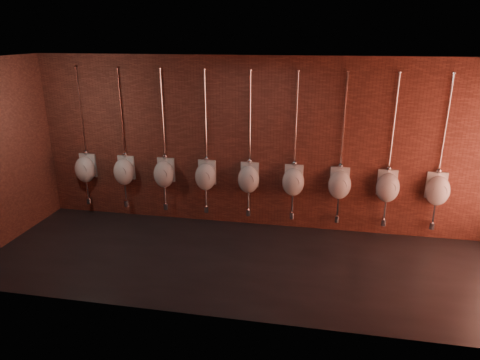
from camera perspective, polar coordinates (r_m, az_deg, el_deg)
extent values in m
plane|color=black|center=(7.16, 0.39, -10.79)|extent=(8.50, 8.50, 0.00)
cube|color=black|center=(6.23, 0.46, 15.70)|extent=(8.50, 3.00, 0.04)
cube|color=brown|center=(7.94, 2.34, 4.71)|extent=(8.50, 0.04, 3.20)
cube|color=brown|center=(5.13, -2.54, -3.43)|extent=(8.50, 0.04, 3.20)
ellipsoid|color=white|center=(9.12, -19.97, 1.32)|extent=(0.42, 0.37, 0.53)
cube|color=white|center=(9.22, -19.59, 1.89)|extent=(0.35, 0.05, 0.48)
cylinder|color=#9B9B9B|center=(9.00, -20.41, 1.26)|extent=(0.24, 0.03, 0.24)
cylinder|color=silver|center=(8.97, -20.41, 8.41)|extent=(0.03, 0.03, 1.72)
sphere|color=silver|center=(9.12, -19.87, 3.50)|extent=(0.10, 0.10, 0.10)
cylinder|color=silver|center=(8.87, -21.05, 13.85)|extent=(0.06, 0.06, 0.01)
cylinder|color=silver|center=(9.24, -19.69, -1.09)|extent=(0.04, 0.04, 0.40)
cylinder|color=silver|center=(9.33, -19.51, -2.59)|extent=(0.10, 0.10, 0.13)
cylinder|color=silver|center=(9.40, -19.25, -2.40)|extent=(0.04, 0.18, 0.04)
ellipsoid|color=white|center=(8.73, -15.24, 1.05)|extent=(0.42, 0.37, 0.53)
cube|color=white|center=(8.84, -14.89, 1.65)|extent=(0.35, 0.05, 0.48)
cylinder|color=#9B9B9B|center=(8.61, -15.63, 0.98)|extent=(0.24, 0.03, 0.24)
cylinder|color=silver|center=(8.57, -15.56, 8.46)|extent=(0.03, 0.03, 1.72)
sphere|color=silver|center=(8.73, -15.13, 3.33)|extent=(0.10, 0.10, 0.10)
cylinder|color=silver|center=(8.47, -16.08, 14.17)|extent=(0.06, 0.06, 0.01)
cylinder|color=silver|center=(8.86, -15.01, -1.45)|extent=(0.04, 0.04, 0.40)
cylinder|color=silver|center=(8.95, -14.87, -3.01)|extent=(0.10, 0.10, 0.13)
cylinder|color=silver|center=(9.03, -14.64, -2.81)|extent=(0.04, 0.18, 0.04)
ellipsoid|color=white|center=(8.41, -10.11, 0.75)|extent=(0.42, 0.37, 0.53)
cube|color=white|center=(8.52, -9.82, 1.38)|extent=(0.35, 0.05, 0.48)
cylinder|color=#9B9B9B|center=(8.28, -10.44, 0.68)|extent=(0.24, 0.03, 0.24)
cylinder|color=silver|center=(8.24, -10.28, 8.45)|extent=(0.03, 0.03, 1.72)
sphere|color=silver|center=(8.41, -9.99, 3.12)|extent=(0.10, 0.10, 0.10)
cylinder|color=silver|center=(8.14, -10.64, 14.40)|extent=(0.06, 0.06, 0.01)
cylinder|color=silver|center=(8.55, -9.95, -1.84)|extent=(0.04, 0.04, 0.40)
cylinder|color=silver|center=(8.64, -9.86, -3.45)|extent=(0.10, 0.10, 0.13)
cylinder|color=silver|center=(8.72, -9.66, -3.24)|extent=(0.04, 0.18, 0.04)
ellipsoid|color=white|center=(8.16, -4.62, 0.43)|extent=(0.42, 0.37, 0.53)
cube|color=white|center=(8.27, -4.39, 1.07)|extent=(0.35, 0.05, 0.48)
cylinder|color=#9B9B9B|center=(8.03, -4.88, 0.35)|extent=(0.24, 0.03, 0.24)
cylinder|color=silver|center=(7.99, -4.62, 8.36)|extent=(0.03, 0.03, 1.72)
sphere|color=silver|center=(8.16, -4.49, 2.87)|extent=(0.10, 0.10, 0.10)
cylinder|color=silver|center=(7.88, -4.79, 14.50)|extent=(0.06, 0.06, 0.01)
cylinder|color=silver|center=(8.30, -4.55, -2.24)|extent=(0.04, 0.04, 0.40)
cylinder|color=silver|center=(8.40, -4.50, -3.89)|extent=(0.10, 0.10, 0.13)
cylinder|color=silver|center=(8.48, -4.35, -3.66)|extent=(0.04, 0.18, 0.04)
ellipsoid|color=white|center=(7.99, 1.15, 0.08)|extent=(0.42, 0.37, 0.53)
cube|color=white|center=(8.11, 1.31, 0.75)|extent=(0.35, 0.05, 0.48)
cylinder|color=#9B9B9B|center=(7.86, 0.99, -0.01)|extent=(0.24, 0.03, 0.24)
cylinder|color=silver|center=(7.82, 1.35, 8.18)|extent=(0.03, 0.03, 1.72)
sphere|color=silver|center=(7.99, 1.29, 2.57)|extent=(0.10, 0.10, 0.10)
cylinder|color=silver|center=(7.70, 1.40, 14.46)|extent=(0.06, 0.06, 0.01)
cylinder|color=silver|center=(8.14, 1.13, -2.63)|extent=(0.04, 0.04, 0.40)
cylinder|color=silver|center=(8.23, 1.12, -4.31)|extent=(0.10, 0.10, 0.13)
cylinder|color=silver|center=(8.31, 1.22, -4.08)|extent=(0.04, 0.18, 0.04)
ellipsoid|color=white|center=(7.91, 7.11, -0.28)|extent=(0.42, 0.37, 0.53)
cube|color=white|center=(8.02, 7.19, 0.40)|extent=(0.35, 0.05, 0.48)
cylinder|color=#9B9B9B|center=(7.77, 7.05, -0.37)|extent=(0.24, 0.03, 0.24)
cylinder|color=silver|center=(7.73, 7.51, 7.90)|extent=(0.03, 0.03, 1.72)
sphere|color=silver|center=(7.91, 7.26, 2.24)|extent=(0.10, 0.10, 0.10)
cylinder|color=silver|center=(7.61, 7.79, 14.25)|extent=(0.06, 0.06, 0.01)
cylinder|color=silver|center=(8.05, 6.99, -3.01)|extent=(0.04, 0.04, 0.40)
cylinder|color=silver|center=(8.15, 6.92, -4.71)|extent=(0.10, 0.10, 0.13)
cylinder|color=silver|center=(8.23, 6.96, -4.46)|extent=(0.04, 0.18, 0.04)
ellipsoid|color=white|center=(7.91, 13.13, -0.64)|extent=(0.42, 0.37, 0.53)
cube|color=white|center=(8.02, 13.13, 0.05)|extent=(0.35, 0.05, 0.48)
cylinder|color=#9B9B9B|center=(7.77, 13.18, -0.74)|extent=(0.24, 0.03, 0.24)
cylinder|color=silver|center=(7.73, 13.72, 7.53)|extent=(0.03, 0.03, 1.72)
sphere|color=silver|center=(7.91, 13.28, 1.88)|extent=(0.10, 0.10, 0.10)
cylinder|color=silver|center=(7.62, 14.24, 13.86)|extent=(0.06, 0.06, 0.01)
cylinder|color=silver|center=(8.05, 12.92, -3.37)|extent=(0.04, 0.04, 0.40)
cylinder|color=silver|center=(8.15, 12.78, -5.06)|extent=(0.10, 0.10, 0.13)
cylinder|color=silver|center=(8.24, 12.77, -4.81)|extent=(0.04, 0.18, 0.04)
ellipsoid|color=white|center=(8.00, 19.09, -0.98)|extent=(0.42, 0.37, 0.53)
cube|color=white|center=(8.11, 19.00, -0.31)|extent=(0.35, 0.05, 0.48)
cylinder|color=#9B9B9B|center=(7.87, 19.24, -1.09)|extent=(0.24, 0.03, 0.24)
cylinder|color=silver|center=(7.82, 19.86, 7.08)|extent=(0.03, 0.03, 1.72)
sphere|color=silver|center=(8.00, 19.24, 1.50)|extent=(0.10, 0.10, 0.10)
cylinder|color=silver|center=(7.71, 20.58, 13.31)|extent=(0.06, 0.06, 0.01)
cylinder|color=silver|center=(8.14, 18.78, -3.68)|extent=(0.04, 0.04, 0.40)
cylinder|color=silver|center=(8.24, 18.59, -5.35)|extent=(0.10, 0.10, 0.13)
cylinder|color=silver|center=(8.32, 18.52, -5.10)|extent=(0.04, 0.18, 0.04)
ellipsoid|color=white|center=(8.17, 24.85, -1.31)|extent=(0.42, 0.37, 0.53)
cube|color=white|center=(8.28, 24.69, -0.64)|extent=(0.35, 0.05, 0.48)
cylinder|color=#9B9B9B|center=(8.04, 25.09, -1.42)|extent=(0.24, 0.03, 0.24)
cylinder|color=silver|center=(8.00, 25.77, 6.56)|extent=(0.03, 0.03, 1.72)
sphere|color=silver|center=(8.17, 25.00, 1.12)|extent=(0.10, 0.10, 0.10)
cylinder|color=silver|center=(7.89, 26.67, 12.63)|extent=(0.06, 0.06, 0.01)
cylinder|color=silver|center=(8.31, 24.46, -3.95)|extent=(0.04, 0.04, 0.40)
cylinder|color=silver|center=(8.41, 24.23, -5.58)|extent=(0.10, 0.10, 0.13)
cylinder|color=silver|center=(8.49, 24.10, -5.34)|extent=(0.04, 0.18, 0.04)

